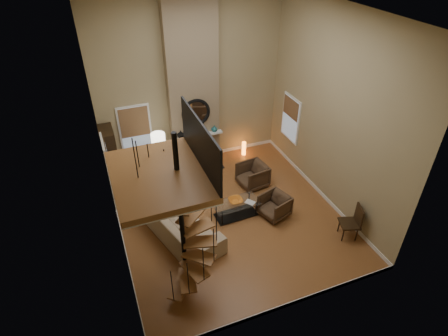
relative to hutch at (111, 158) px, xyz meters
name	(u,v)px	position (x,y,z in m)	size (l,w,h in m)	color
ground	(229,216)	(2.81, -2.79, -0.95)	(6.00, 6.50, 0.01)	#AB6B37
back_wall	(191,84)	(2.81, 0.46, 1.80)	(6.00, 0.02, 5.50)	tan
front_wall	(298,214)	(2.81, -6.04, 1.80)	(6.00, 0.02, 5.50)	tan
left_wall	(104,155)	(-0.19, -2.79, 1.80)	(0.02, 6.50, 5.50)	tan
right_wall	(333,112)	(5.81, -2.79, 1.80)	(0.02, 6.50, 5.50)	tan
ceiling	(231,13)	(2.81, -2.79, 4.54)	(6.00, 6.50, 0.01)	silver
baseboard_back	(195,157)	(2.81, 0.45, -0.89)	(6.00, 0.02, 0.12)	white
baseboard_front	(284,306)	(2.81, -6.03, -0.89)	(6.00, 0.02, 0.12)	white
baseboard_left	(124,242)	(-0.18, -2.79, -0.89)	(0.02, 6.50, 0.12)	white
baseboard_right	(318,190)	(5.80, -2.79, -0.89)	(0.02, 6.50, 0.12)	white
chimney_breast	(193,86)	(2.81, 0.27, 1.80)	(1.60, 0.38, 5.50)	#867357
hearth	(201,168)	(2.81, -0.22, -0.93)	(1.50, 0.60, 0.04)	black
firebox	(198,150)	(2.81, 0.07, -0.40)	(0.95, 0.02, 0.72)	black
mantel	(198,136)	(2.81, -0.01, 0.20)	(1.70, 0.18, 0.06)	white
mirror_frame	(196,113)	(2.81, 0.05, 1.00)	(0.94, 0.94, 0.10)	black
mirror_disc	(196,113)	(2.81, 0.06, 1.00)	(0.80, 0.80, 0.01)	white
vase_left	(181,134)	(2.26, 0.03, 0.35)	(0.24, 0.24, 0.25)	black
vase_right	(214,128)	(3.41, 0.03, 0.33)	(0.20, 0.20, 0.21)	#1A575D
window_back	(135,127)	(0.91, 0.44, 0.67)	(1.02, 0.06, 1.52)	white
window_right	(291,118)	(5.78, -0.79, 0.68)	(0.06, 1.02, 1.52)	white
entry_door	(110,174)	(-0.15, -0.99, 0.10)	(0.10, 1.05, 2.16)	white
loft	(164,172)	(0.76, -4.59, 2.29)	(1.70, 2.20, 1.09)	#986131
spiral_stair	(183,226)	(1.02, -4.58, 0.83)	(1.47, 1.47, 4.06)	black
hutch	(111,158)	(0.00, 0.00, 0.00)	(0.41, 0.88, 1.97)	black
sofa	(176,221)	(1.25, -2.88, -0.55)	(2.90, 1.14, 0.85)	tan
armchair_near	(255,175)	(4.12, -1.68, -0.60)	(0.82, 0.85, 0.77)	#493321
armchair_far	(276,205)	(4.07, -3.23, -0.60)	(0.73, 0.75, 0.68)	#493321
coffee_table	(236,207)	(3.00, -2.84, -0.67)	(1.32, 0.70, 0.48)	silver
bowl	(236,201)	(3.00, -2.79, -0.45)	(0.40, 0.40, 0.10)	orange
book	(250,203)	(3.35, -2.99, -0.49)	(0.20, 0.26, 0.03)	gray
floor_lamp	(159,143)	(1.44, -0.42, 0.46)	(0.43, 0.43, 1.76)	black
accent_lamp	(244,148)	(4.52, 0.06, -0.70)	(0.14, 0.14, 0.51)	orange
side_chair	(353,221)	(5.53, -4.72, -0.42)	(0.61, 0.61, 1.01)	black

